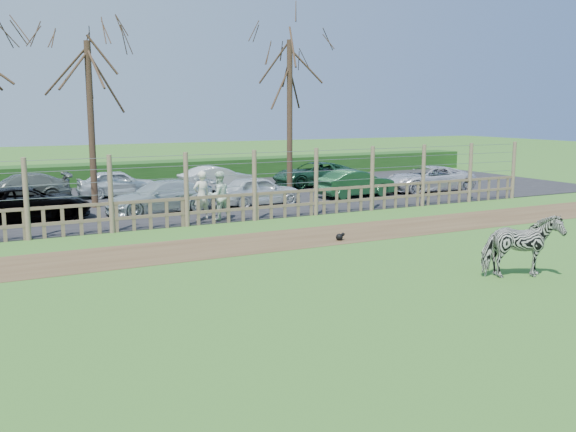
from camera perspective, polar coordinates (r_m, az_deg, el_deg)
name	(u,v)px	position (r m, az deg, el deg)	size (l,w,h in m)	color
ground	(299,283)	(14.72, 0.99, -5.96)	(120.00, 120.00, 0.00)	#5F8F43
dirt_strip	(226,246)	(18.69, -5.54, -2.64)	(34.00, 2.80, 0.01)	brown
asphalt	(139,201)	(28.09, -13.12, 1.28)	(44.00, 13.00, 0.04)	#232326
hedge	(104,174)	(34.82, -16.00, 3.60)	(46.00, 2.00, 1.10)	#1E4716
fence	(187,203)	(21.79, -8.99, 1.17)	(30.16, 0.16, 2.50)	brown
tree_mid	(89,84)	(26.44, -17.27, 11.14)	(4.80, 4.80, 6.83)	#3D2B1E
tree_right	(290,79)	(29.86, 0.15, 12.05)	(4.80, 4.80, 7.35)	#3D2B1E
zebra	(522,246)	(15.96, 20.05, -2.53)	(0.82, 1.79, 1.52)	gray
visitor_a	(202,195)	(22.82, -7.69, 1.82)	(0.63, 0.41, 1.72)	beige
visitor_b	(219,196)	(22.71, -6.17, 1.81)	(0.84, 0.65, 1.72)	silver
crow	(340,237)	(19.38, 4.62, -1.85)	(0.29, 0.21, 0.24)	black
car_2	(28,204)	(24.14, -22.15, 0.99)	(1.99, 4.32, 1.20)	black
car_3	(160,197)	(24.70, -11.31, 1.69)	(1.68, 4.13, 1.20)	#B4C4C2
car_4	(258,191)	(26.05, -2.66, 2.27)	(1.42, 3.52, 1.20)	silver
car_5	(355,183)	(28.75, 6.02, 2.91)	(1.27, 3.64, 1.20)	#1E4E2B
car_6	(428,179)	(31.09, 12.38, 3.24)	(1.99, 4.32, 1.20)	silver
car_9	(19,188)	(29.03, -22.78, 2.28)	(1.68, 4.13, 1.20)	slate
car_10	(118,183)	(29.63, -14.90, 2.84)	(1.42, 3.52, 1.20)	silver
car_11	(217,179)	(30.55, -6.29, 3.30)	(1.27, 3.64, 1.20)	silver
car_12	(314,174)	(32.62, 2.35, 3.74)	(1.99, 4.32, 1.20)	#204F30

